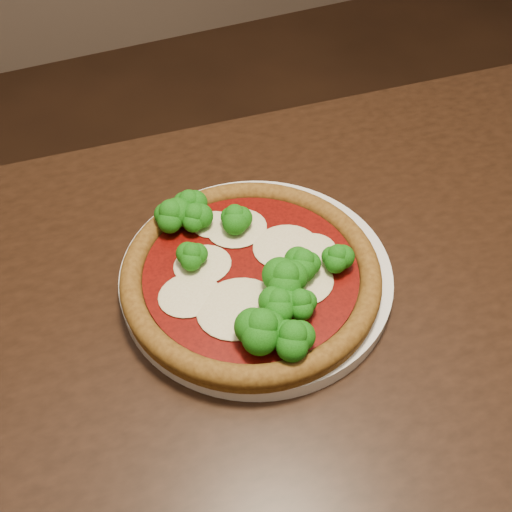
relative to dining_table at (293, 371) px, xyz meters
name	(u,v)px	position (x,y,z in m)	size (l,w,h in m)	color
floor	(328,479)	(0.15, 0.06, -0.64)	(4.00, 4.00, 0.00)	black
dining_table	(293,371)	(0.00, 0.00, 0.00)	(1.25, 0.82, 0.75)	black
plate	(256,275)	(-0.02, 0.06, 0.12)	(0.29, 0.29, 0.02)	silver
pizza	(251,271)	(-0.03, 0.05, 0.14)	(0.27, 0.27, 0.06)	brown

